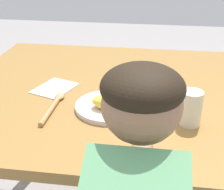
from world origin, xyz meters
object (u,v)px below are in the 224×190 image
object	(u,v)px
drinking_cup	(191,108)
fork	(166,109)
plate	(109,105)
spoon	(54,105)

from	to	relation	value
drinking_cup	fork	bearing A→B (deg)	131.96
plate	fork	size ratio (longest dim) A/B	1.16
plate	fork	distance (m)	0.19
fork	spoon	xyz separation A→B (m)	(-0.37, -0.03, 0.00)
plate	drinking_cup	world-z (taller)	drinking_cup
plate	drinking_cup	size ratio (longest dim) A/B	2.08
plate	spoon	distance (m)	0.18
plate	fork	xyz separation A→B (m)	(0.19, 0.02, -0.01)
plate	spoon	xyz separation A→B (m)	(-0.18, -0.01, -0.01)
plate	drinking_cup	xyz separation A→B (m)	(0.25, -0.06, 0.04)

